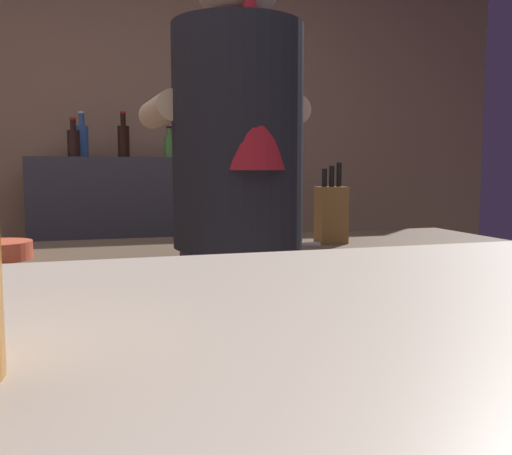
{
  "coord_description": "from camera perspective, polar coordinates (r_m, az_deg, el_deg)",
  "views": [
    {
      "loc": [
        -0.11,
        -1.28,
        1.15
      ],
      "look_at": [
        0.05,
        -0.75,
        1.09
      ],
      "focal_mm": 40.33,
      "sensor_mm": 36.0,
      "label": 1
    }
  ],
  "objects": [
    {
      "name": "bartender",
      "position": [
        1.52,
        -1.73,
        0.52
      ],
      "size": [
        0.43,
        0.52,
        1.73
      ],
      "rotation": [
        0.0,
        0.0,
        1.61
      ],
      "color": "#322639",
      "rests_on": "ground"
    },
    {
      "name": "bottle_olive_oil",
      "position": [
        3.15,
        -17.64,
        8.1
      ],
      "size": [
        0.06,
        0.06,
        0.2
      ],
      "color": "black",
      "rests_on": "back_shelf"
    },
    {
      "name": "bottle_vinegar",
      "position": [
        3.25,
        -16.87,
        8.35
      ],
      "size": [
        0.07,
        0.07,
        0.24
      ],
      "color": "#33599D",
      "rests_on": "back_shelf"
    },
    {
      "name": "wall_back",
      "position": [
        3.49,
        -15.26,
        9.04
      ],
      "size": [
        5.2,
        0.1,
        2.7
      ],
      "primitive_type": "cube",
      "color": "#997259",
      "rests_on": "ground"
    },
    {
      "name": "bottle_hot_sauce",
      "position": [
        3.22,
        -13.0,
        8.48
      ],
      "size": [
        0.06,
        0.06,
        0.25
      ],
      "color": "black",
      "rests_on": "back_shelf"
    },
    {
      "name": "chefs_knife",
      "position": [
        2.0,
        2.96,
        -1.62
      ],
      "size": [
        0.24,
        0.1,
        0.01
      ],
      "primitive_type": "cube",
      "rotation": [
        0.0,
        0.0,
        -0.29
      ],
      "color": "silver",
      "rests_on": "prep_counter"
    },
    {
      "name": "knife_block",
      "position": [
        2.05,
        7.47,
        1.4
      ],
      "size": [
        0.1,
        0.08,
        0.29
      ],
      "color": "brown",
      "rests_on": "prep_counter"
    },
    {
      "name": "prep_counter",
      "position": [
        2.09,
        -3.22,
        -13.85
      ],
      "size": [
        2.1,
        0.6,
        0.88
      ],
      "primitive_type": "cube",
      "color": "brown",
      "rests_on": "ground"
    },
    {
      "name": "back_shelf",
      "position": [
        3.25,
        -14.13,
        -3.91
      ],
      "size": [
        0.83,
        0.36,
        1.2
      ],
      "primitive_type": "cube",
      "color": "#3B3842",
      "rests_on": "ground"
    },
    {
      "name": "bottle_soy",
      "position": [
        3.25,
        -8.58,
        8.04
      ],
      "size": [
        0.06,
        0.06,
        0.17
      ],
      "color": "#4C8A3B",
      "rests_on": "back_shelf"
    }
  ]
}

